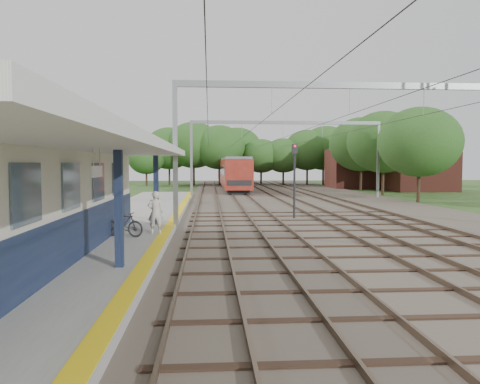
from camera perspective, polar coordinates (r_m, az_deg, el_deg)
name	(u,v)px	position (r m, az deg, el deg)	size (l,w,h in m)	color
ground	(432,368)	(8.31, 22.31, -19.27)	(160.00, 160.00, 0.00)	#2D4C1E
ballast_bed	(302,203)	(37.74, 7.59, -1.29)	(18.00, 90.00, 0.10)	#473D33
platform	(118,231)	(21.47, -14.70, -4.67)	(5.00, 52.00, 0.35)	gray
yellow_stripe	(169,227)	(21.14, -8.69, -4.23)	(0.45, 52.00, 0.01)	yellow
station_building	(21,203)	(14.94, -25.13, -1.20)	(3.41, 18.00, 3.40)	beige
canopy	(47,146)	(13.58, -22.47, 5.19)	(6.40, 20.00, 3.44)	#121D3A
rail_tracks	(271,201)	(37.32, 3.83, -1.13)	(11.80, 88.00, 0.15)	brown
catenary_system	(308,130)	(32.95, 8.25, 7.52)	(17.22, 88.00, 7.00)	gray
tree_band	(262,151)	(64.43, 2.71, 5.04)	(31.72, 30.88, 8.82)	#382619
house_near	(420,165)	(58.24, 21.05, 3.08)	(7.00, 6.12, 7.89)	brown
house_far	(361,163)	(61.99, 14.51, 3.44)	(8.00, 6.12, 8.66)	brown
person	(156,212)	(19.13, -10.26, -2.46)	(0.63, 0.41, 1.73)	beige
bicycle	(123,224)	(18.62, -14.06, -3.81)	(0.47, 1.65, 0.99)	black
train	(231,171)	(63.11, -1.12, 2.52)	(2.86, 35.56, 3.76)	black
signal_post	(294,173)	(26.43, 6.66, 2.36)	(0.32, 0.28, 4.27)	black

